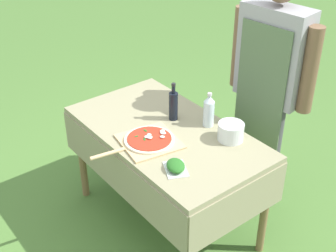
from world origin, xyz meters
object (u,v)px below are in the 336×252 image
Objects in this scene: prep_table at (166,144)px; pizza_on_peel at (148,141)px; herb_container at (176,166)px; water_bottle at (209,111)px; mixing_tub at (231,132)px; oil_bottle at (173,105)px; person_cook at (270,77)px.

prep_table is 0.21m from pizza_on_peel.
water_bottle is at bearing 117.47° from herb_container.
mixing_tub reaches higher than prep_table.
mixing_tub is at bearing 37.28° from prep_table.
pizza_on_peel is (0.04, -0.17, 0.11)m from prep_table.
prep_table is 5.80× the size of water_bottle.
oil_bottle is 1.62× the size of mixing_tub.
person_cook is 2.94× the size of pizza_on_peel.
pizza_on_peel is at bearing 173.20° from herb_container.
water_bottle is 1.18× the size of herb_container.
mixing_tub is (0.32, 0.24, 0.16)m from prep_table.
pizza_on_peel reaches higher than prep_table.
person_cook is 0.66m from oil_bottle.
prep_table is 0.43m from mixing_tub.
herb_container is (0.35, -0.21, 0.12)m from prep_table.
herb_container is 0.46m from mixing_tub.
mixing_tub reaches higher than herb_container.
prep_table is at bearing -55.82° from oil_bottle.
water_bottle is at bearing 89.81° from pizza_on_peel.
oil_bottle is at bearing -163.18° from mixing_tub.
prep_table is at bearing 113.35° from pizza_on_peel.
oil_bottle is 1.12× the size of water_bottle.
pizza_on_peel is 2.20× the size of oil_bottle.
mixing_tub is (0.28, 0.42, 0.04)m from pizza_on_peel.
mixing_tub is at bearing 94.22° from herb_container.
person_cook is 8.54× the size of herb_container.
person_cook reaches higher than water_bottle.
oil_bottle reaches higher than pizza_on_peel.
person_cook is (0.20, 0.71, 0.33)m from prep_table.
pizza_on_peel is at bearing -99.99° from water_bottle.
herb_container is at bearing 3.00° from pizza_on_peel.
mixing_tub is at bearing -1.31° from water_bottle.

